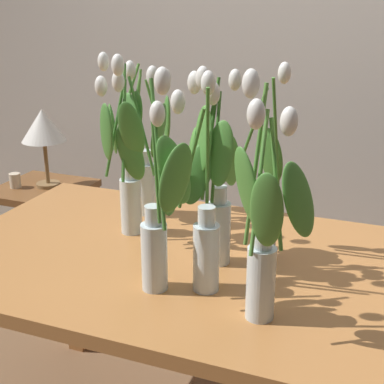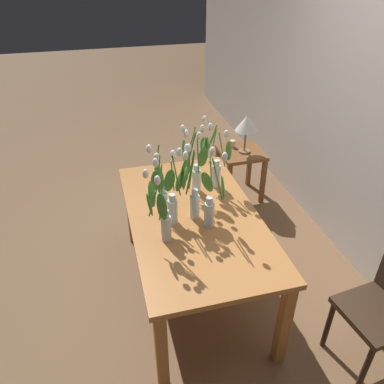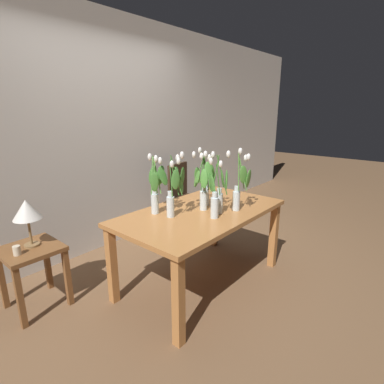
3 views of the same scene
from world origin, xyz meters
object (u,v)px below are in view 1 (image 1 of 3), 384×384
(side_table, at_px, (44,208))
(tulip_vase_6, at_px, (200,224))
(tulip_vase_1, at_px, (130,166))
(tulip_vase_4, at_px, (264,240))
(tulip_vase_5, at_px, (159,226))
(tulip_vase_2, at_px, (261,199))
(tulip_vase_3, at_px, (213,193))
(pillar_candle, at_px, (15,181))
(tulip_vase_0, at_px, (141,150))
(table_lamp, at_px, (43,128))
(dining_table, at_px, (209,288))

(side_table, bearing_deg, tulip_vase_6, -38.62)
(tulip_vase_1, relative_size, side_table, 1.05)
(tulip_vase_4, distance_m, tulip_vase_5, 0.28)
(tulip_vase_2, distance_m, tulip_vase_5, 0.35)
(tulip_vase_3, bearing_deg, tulip_vase_2, 46.14)
(tulip_vase_3, xyz_separation_m, tulip_vase_6, (0.01, -0.12, -0.04))
(tulip_vase_4, bearing_deg, tulip_vase_6, 148.81)
(tulip_vase_2, bearing_deg, pillar_candle, 154.53)
(tulip_vase_2, xyz_separation_m, tulip_vase_5, (-0.18, -0.30, 0.01))
(tulip_vase_0, bearing_deg, side_table, 145.88)
(tulip_vase_1, xyz_separation_m, tulip_vase_5, (0.23, -0.29, -0.05))
(tulip_vase_0, xyz_separation_m, table_lamp, (-0.85, 0.61, -0.12))
(tulip_vase_0, relative_size, tulip_vase_1, 0.97)
(tulip_vase_2, distance_m, tulip_vase_4, 0.37)
(tulip_vase_6, bearing_deg, side_table, 141.38)
(tulip_vase_4, xyz_separation_m, tulip_vase_6, (-0.20, 0.12, -0.04))
(tulip_vase_3, bearing_deg, tulip_vase_6, -86.37)
(tulip_vase_6, relative_size, side_table, 1.01)
(dining_table, bearing_deg, tulip_vase_5, -104.23)
(dining_table, relative_size, side_table, 2.91)
(tulip_vase_1, height_order, side_table, tulip_vase_1)
(tulip_vase_1, xyz_separation_m, pillar_candle, (-1.04, 0.70, -0.39))
(table_lamp, distance_m, pillar_candle, 0.31)
(table_lamp, bearing_deg, pillar_candle, -150.51)
(tulip_vase_0, distance_m, table_lamp, 1.05)
(tulip_vase_1, xyz_separation_m, side_table, (-0.92, 0.76, -0.54))
(tulip_vase_4, height_order, table_lamp, tulip_vase_4)
(tulip_vase_0, bearing_deg, tulip_vase_3, -37.39)
(tulip_vase_0, distance_m, tulip_vase_6, 0.54)
(side_table, bearing_deg, tulip_vase_3, -35.09)
(side_table, bearing_deg, tulip_vase_1, -39.64)
(tulip_vase_2, relative_size, tulip_vase_5, 0.96)
(tulip_vase_1, distance_m, tulip_vase_5, 0.37)
(dining_table, relative_size, tulip_vase_4, 2.74)
(dining_table, xyz_separation_m, table_lamp, (-1.18, 0.86, 0.21))
(dining_table, height_order, tulip_vase_4, tulip_vase_4)
(tulip_vase_5, distance_m, tulip_vase_6, 0.11)
(table_lamp, bearing_deg, dining_table, -35.94)
(tulip_vase_3, bearing_deg, tulip_vase_5, -110.49)
(dining_table, xyz_separation_m, tulip_vase_1, (-0.28, 0.07, 0.33))
(dining_table, bearing_deg, pillar_candle, 149.59)
(dining_table, distance_m, tulip_vase_6, 0.31)
(tulip_vase_6, bearing_deg, tulip_vase_1, 144.61)
(side_table, bearing_deg, dining_table, -34.73)
(tulip_vase_0, xyz_separation_m, tulip_vase_5, (0.28, -0.46, -0.05))
(tulip_vase_1, bearing_deg, tulip_vase_5, -51.75)
(tulip_vase_0, height_order, tulip_vase_4, tulip_vase_4)
(tulip_vase_0, distance_m, tulip_vase_3, 0.44)
(tulip_vase_5, xyz_separation_m, table_lamp, (-1.12, 1.07, -0.07))
(pillar_candle, bearing_deg, tulip_vase_1, -34.14)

